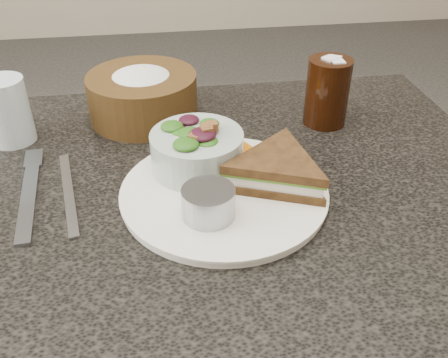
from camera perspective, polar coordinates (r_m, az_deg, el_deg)
name	(u,v)px	position (r m, az deg, el deg)	size (l,w,h in m)	color
dining_table	(189,353)	(0.98, -3.97, -19.18)	(1.00, 0.70, 0.75)	black
dinner_plate	(224,193)	(0.70, 0.00, -1.62)	(0.29, 0.29, 0.01)	white
sandwich	(277,170)	(0.70, 6.09, 1.01)	(0.17, 0.17, 0.04)	#4E3216
salad_bowl	(197,145)	(0.72, -3.12, 3.92)	(0.13, 0.13, 0.08)	#A0AFA6
dressing_ramekin	(208,203)	(0.64, -1.79, -2.76)	(0.07, 0.07, 0.04)	#95969C
orange_wedge	(236,146)	(0.76, 1.41, 3.82)	(0.07, 0.07, 0.03)	orange
fork	(29,197)	(0.75, -21.42, -1.92)	(0.02, 0.21, 0.01)	#8F949E
knife	(69,193)	(0.74, -17.35, -1.48)	(0.01, 0.20, 0.00)	#A0A3A8
bread_basket	(142,89)	(0.89, -9.34, 10.12)	(0.19, 0.19, 0.11)	brown
cola_glass	(328,89)	(0.88, 11.76, 10.06)	(0.07, 0.07, 0.13)	black
water_glass	(7,111)	(0.88, -23.52, 7.14)	(0.07, 0.07, 0.11)	silver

